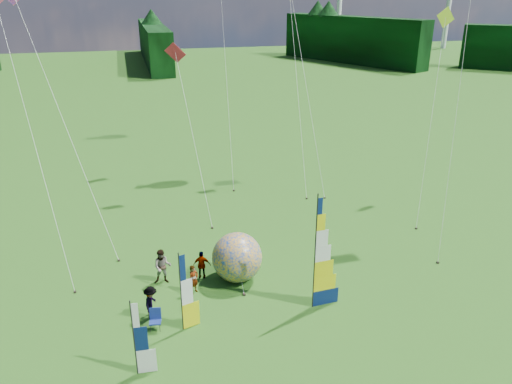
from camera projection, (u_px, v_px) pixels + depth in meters
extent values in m
plane|color=#3D7F29|center=(303.00, 346.00, 20.84)|extent=(220.00, 220.00, 0.00)
sphere|color=#0B3796|center=(237.00, 257.00, 25.18)|extent=(3.26, 3.26, 2.55)
imported|color=#66594C|center=(194.00, 279.00, 24.25)|extent=(0.65, 0.61, 1.49)
imported|color=#66594C|center=(163.00, 267.00, 25.00)|extent=(0.95, 0.56, 1.85)
imported|color=#66594C|center=(151.00, 303.00, 22.34)|extent=(0.70, 1.12, 1.62)
imported|color=#66594C|center=(202.00, 265.00, 25.47)|extent=(0.95, 0.57, 1.53)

